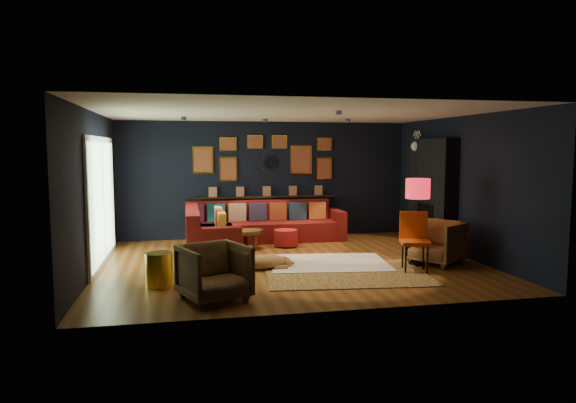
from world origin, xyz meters
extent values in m
plane|color=brown|center=(0.00, 0.00, 0.00)|extent=(6.50, 6.50, 0.00)
plane|color=black|center=(0.00, 2.75, 1.30)|extent=(6.50, 0.00, 6.50)
plane|color=black|center=(0.00, -2.75, 1.30)|extent=(6.50, 0.00, 6.50)
plane|color=black|center=(-3.25, 0.00, 1.30)|extent=(0.00, 5.50, 5.50)
plane|color=black|center=(3.25, 0.00, 1.30)|extent=(0.00, 5.50, 5.50)
plane|color=silver|center=(0.00, 0.00, 2.60)|extent=(6.50, 6.50, 0.00)
cube|color=maroon|center=(-0.20, 2.25, 0.21)|extent=(3.20, 0.95, 0.42)
cube|color=maroon|center=(-0.20, 2.60, 0.63)|extent=(3.20, 0.24, 0.46)
cube|color=maroon|center=(1.50, 2.25, 0.32)|extent=(0.22, 0.95, 0.64)
cube|color=maroon|center=(-1.32, 1.15, 0.21)|extent=(0.95, 2.20, 0.42)
cube|color=maroon|center=(-1.68, 1.15, 0.63)|extent=(0.24, 2.20, 0.46)
cube|color=maroon|center=(-1.32, 0.15, 0.32)|extent=(0.95, 0.22, 0.64)
cube|color=#53234B|center=(-1.60, 2.40, 0.62)|extent=(0.38, 0.14, 0.38)
cube|color=#196265|center=(-1.15, 2.40, 0.62)|extent=(0.38, 0.14, 0.38)
cube|color=tan|center=(-0.70, 2.40, 0.62)|extent=(0.38, 0.14, 0.38)
cube|color=#2B2843|center=(-0.25, 2.40, 0.62)|extent=(0.38, 0.14, 0.38)
cube|color=#90391C|center=(0.20, 2.40, 0.62)|extent=(0.38, 0.14, 0.38)
cube|color=#21394D|center=(0.65, 2.40, 0.62)|extent=(0.38, 0.14, 0.38)
cube|color=#BF5E29|center=(1.10, 2.40, 0.62)|extent=(0.38, 0.14, 0.38)
cube|color=beige|center=(-1.15, 1.85, 0.62)|extent=(0.14, 0.38, 0.38)
cube|color=maroon|center=(-1.15, 1.35, 0.62)|extent=(0.14, 0.38, 0.38)
cube|color=gold|center=(-1.15, 0.85, 0.62)|extent=(0.14, 0.38, 0.38)
cube|color=black|center=(0.00, 2.68, 0.92)|extent=(3.20, 0.12, 0.04)
cube|color=gold|center=(-1.40, 2.72, 1.75)|extent=(0.45, 0.03, 0.60)
cube|color=#B05435|center=(-1.40, 2.70, 1.75)|extent=(0.38, 0.01, 0.51)
cube|color=gold|center=(-0.85, 2.72, 1.55)|extent=(0.40, 0.03, 0.55)
cube|color=#B05435|center=(-0.85, 2.70, 1.55)|extent=(0.34, 0.01, 0.47)
cube|color=gold|center=(-0.85, 2.72, 2.10)|extent=(0.38, 0.03, 0.30)
cube|color=#B05435|center=(-0.85, 2.70, 2.10)|extent=(0.32, 0.01, 0.25)
cube|color=gold|center=(0.80, 2.72, 1.75)|extent=(0.50, 0.03, 0.65)
cube|color=#B05435|center=(0.80, 2.70, 1.75)|extent=(0.42, 0.01, 0.55)
cube|color=gold|center=(1.35, 2.72, 1.55)|extent=(0.35, 0.03, 0.50)
cube|color=#B05435|center=(1.35, 2.70, 1.55)|extent=(0.30, 0.01, 0.42)
cube|color=gold|center=(1.35, 2.72, 2.10)|extent=(0.35, 0.03, 0.30)
cube|color=#B05435|center=(1.35, 2.70, 2.10)|extent=(0.30, 0.01, 0.25)
cube|color=gold|center=(-0.25, 2.72, 2.15)|extent=(0.35, 0.03, 0.30)
cube|color=#B05435|center=(-0.25, 2.70, 2.15)|extent=(0.30, 0.01, 0.25)
cube|color=gold|center=(0.30, 2.72, 2.15)|extent=(0.35, 0.03, 0.30)
cube|color=#B05435|center=(0.30, 2.70, 2.15)|extent=(0.30, 0.01, 0.25)
cylinder|color=silver|center=(0.10, 2.72, 1.70)|extent=(0.28, 0.03, 0.28)
cone|color=gold|center=(0.32, 2.72, 1.70)|extent=(0.03, 0.16, 0.03)
cone|color=gold|center=(0.30, 2.72, 1.78)|extent=(0.04, 0.16, 0.04)
cone|color=gold|center=(0.26, 2.72, 1.86)|extent=(0.04, 0.16, 0.04)
cone|color=gold|center=(0.18, 2.72, 1.90)|extent=(0.04, 0.16, 0.04)
cone|color=gold|center=(0.10, 2.72, 1.92)|extent=(0.03, 0.16, 0.03)
cone|color=gold|center=(0.02, 2.72, 1.90)|extent=(0.04, 0.16, 0.04)
cone|color=gold|center=(-0.06, 2.72, 1.86)|extent=(0.04, 0.16, 0.04)
cone|color=gold|center=(-0.10, 2.72, 1.78)|extent=(0.04, 0.16, 0.04)
cone|color=gold|center=(-0.12, 2.72, 1.70)|extent=(0.03, 0.16, 0.03)
cone|color=gold|center=(-0.10, 2.72, 1.62)|extent=(0.04, 0.16, 0.04)
cone|color=gold|center=(-0.06, 2.72, 1.54)|extent=(0.04, 0.16, 0.04)
cone|color=gold|center=(0.02, 2.72, 1.50)|extent=(0.04, 0.16, 0.04)
cone|color=gold|center=(0.10, 2.72, 1.48)|extent=(0.03, 0.16, 0.03)
cone|color=gold|center=(0.18, 2.72, 1.50)|extent=(0.04, 0.16, 0.04)
cone|color=gold|center=(0.26, 2.72, 1.54)|extent=(0.04, 0.16, 0.04)
cone|color=gold|center=(0.30, 2.72, 1.62)|extent=(0.04, 0.16, 0.04)
cube|color=black|center=(3.10, 0.90, 1.10)|extent=(0.30, 1.60, 2.20)
cube|color=black|center=(3.04, 0.90, 0.45)|extent=(0.20, 0.80, 0.90)
cone|color=white|center=(3.19, 1.40, 2.05)|extent=(0.35, 0.28, 0.28)
sphere|color=white|center=(2.97, 1.40, 2.05)|extent=(0.20, 0.20, 0.20)
cylinder|color=white|center=(2.99, 1.34, 2.22)|extent=(0.02, 0.10, 0.28)
cylinder|color=white|center=(2.99, 1.46, 2.22)|extent=(0.02, 0.10, 0.28)
cube|color=white|center=(-3.22, 0.60, 1.10)|extent=(0.04, 2.80, 2.20)
cube|color=#B9DFAB|center=(-3.20, 0.60, 1.10)|extent=(0.01, 2.60, 2.00)
cube|color=white|center=(-3.19, 0.60, 1.10)|extent=(0.02, 0.06, 2.00)
cylinder|color=black|center=(-1.80, 1.20, 2.56)|extent=(0.10, 0.10, 0.06)
cylinder|color=black|center=(-0.20, 1.60, 2.56)|extent=(0.10, 0.10, 0.06)
cylinder|color=black|center=(1.40, 1.20, 2.56)|extent=(0.10, 0.10, 0.06)
cylinder|color=black|center=(0.60, -0.80, 2.56)|extent=(0.10, 0.10, 0.06)
cube|color=white|center=(0.63, -0.20, 0.01)|extent=(2.19, 1.71, 0.03)
cube|color=tan|center=(0.69, -0.97, 0.01)|extent=(2.73, 2.08, 0.01)
cylinder|color=#573A19|center=(-0.73, 1.27, 0.17)|extent=(0.09, 0.09, 0.28)
cylinder|color=#573A19|center=(-0.47, 1.27, 0.17)|extent=(0.09, 0.09, 0.28)
cylinder|color=#573A19|center=(-0.60, 1.58, 0.17)|extent=(0.09, 0.09, 0.28)
cylinder|color=#A41B1D|center=(0.20, 1.50, 0.19)|extent=(0.49, 0.49, 0.32)
imported|color=#BD7D42|center=(-1.45, -1.99, 0.41)|extent=(1.02, 0.99, 0.82)
imported|color=#BD7D42|center=(2.45, -0.57, 0.42)|extent=(1.08, 1.09, 0.83)
cylinder|color=gold|center=(-2.20, -1.13, 0.25)|extent=(0.39, 0.39, 0.49)
cylinder|color=black|center=(1.64, -1.12, 0.24)|extent=(0.03, 0.03, 0.48)
cylinder|color=black|center=(1.97, -1.21, 0.24)|extent=(0.03, 0.03, 0.48)
cylinder|color=black|center=(1.74, -0.79, 0.24)|extent=(0.03, 0.03, 0.48)
cylinder|color=black|center=(2.06, -0.89, 0.24)|extent=(0.03, 0.03, 0.48)
cube|color=#EA4F14|center=(1.85, -1.00, 0.48)|extent=(0.56, 0.56, 0.06)
cube|color=#EA4F14|center=(1.91, -0.81, 0.73)|extent=(0.45, 0.17, 0.45)
cylinder|color=black|center=(2.08, -0.59, 0.02)|extent=(0.25, 0.25, 0.04)
cylinder|color=black|center=(2.08, -0.59, 0.65)|extent=(0.04, 0.04, 1.21)
cylinder|color=#B6131D|center=(2.08, -0.59, 1.32)|extent=(0.41, 0.41, 0.34)
camera|label=1|loc=(-1.82, -8.66, 1.99)|focal=32.00mm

